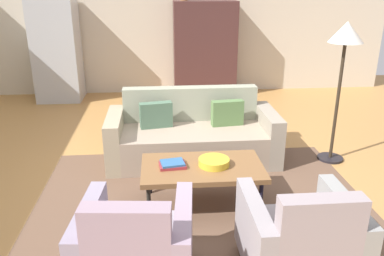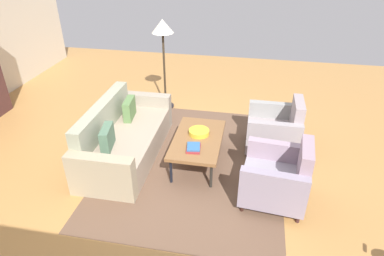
{
  "view_description": "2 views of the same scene",
  "coord_description": "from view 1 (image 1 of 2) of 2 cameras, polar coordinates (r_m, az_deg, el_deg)",
  "views": [
    {
      "loc": [
        -0.31,
        -3.88,
        2.15
      ],
      "look_at": [
        0.04,
        0.29,
        0.6
      ],
      "focal_mm": 37.22,
      "sensor_mm": 36.0,
      "label": 1
    },
    {
      "loc": [
        -4.02,
        -1.06,
        3.06
      ],
      "look_at": [
        0.25,
        -0.24,
        0.5
      ],
      "focal_mm": 31.46,
      "sensor_mm": 36.0,
      "label": 2
    }
  ],
  "objects": [
    {
      "name": "book_stack",
      "position": [
        3.91,
        -2.81,
        -5.22
      ],
      "size": [
        0.27,
        0.21,
        0.05
      ],
      "color": "maroon",
      "rests_on": "coffee_table"
    },
    {
      "name": "coffee_table",
      "position": [
        3.95,
        1.49,
        -5.91
      ],
      "size": [
        1.2,
        0.7,
        0.44
      ],
      "color": "black",
      "rests_on": "ground"
    },
    {
      "name": "wall_back",
      "position": [
        8.1,
        -2.75,
        15.02
      ],
      "size": [
        8.65,
        0.12,
        2.8
      ],
      "primitive_type": "cube",
      "color": "beige",
      "rests_on": "ground"
    },
    {
      "name": "armchair_left",
      "position": [
        2.98,
        -8.13,
        -17.27
      ],
      "size": [
        0.87,
        0.87,
        0.88
      ],
      "rotation": [
        0.0,
        0.0,
        -0.1
      ],
      "color": "#321B15",
      "rests_on": "ground"
    },
    {
      "name": "fruit_bowl",
      "position": [
        3.94,
        3.16,
        -4.89
      ],
      "size": [
        0.31,
        0.31,
        0.07
      ],
      "primitive_type": "cylinder",
      "color": "gold",
      "rests_on": "coffee_table"
    },
    {
      "name": "armchair_right",
      "position": [
        3.14,
        15.36,
        -15.69
      ],
      "size": [
        0.8,
        0.8,
        0.88
      ],
      "rotation": [
        0.0,
        0.0,
        0.0
      ],
      "color": "#352A13",
      "rests_on": "ground"
    },
    {
      "name": "cabinet",
      "position": [
        7.87,
        1.85,
        11.21
      ],
      "size": [
        1.2,
        0.51,
        1.8
      ],
      "color": "#462826",
      "rests_on": "ground"
    },
    {
      "name": "ground_plane",
      "position": [
        4.45,
        -0.24,
        -8.56
      ],
      "size": [
        10.38,
        10.38,
        0.0
      ],
      "primitive_type": "plane",
      "color": "#B78144"
    },
    {
      "name": "refrigerator",
      "position": [
        7.93,
        -18.77,
        10.41
      ],
      "size": [
        0.8,
        0.73,
        1.85
      ],
      "color": "#B7BABF",
      "rests_on": "ground"
    },
    {
      "name": "couch",
      "position": [
        5.08,
        0.01,
        -1.15
      ],
      "size": [
        2.1,
        0.91,
        0.86
      ],
      "rotation": [
        0.0,
        0.0,
        3.15
      ],
      "color": "gray",
      "rests_on": "ground"
    },
    {
      "name": "floor_lamp",
      "position": [
        5.02,
        21.06,
        10.95
      ],
      "size": [
        0.4,
        0.4,
        1.72
      ],
      "color": "black",
      "rests_on": "ground"
    },
    {
      "name": "area_rug",
      "position": [
        4.19,
        1.36,
        -10.49
      ],
      "size": [
        3.4,
        2.6,
        0.01
      ],
      "primitive_type": "cube",
      "color": "brown",
      "rests_on": "ground"
    }
  ]
}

